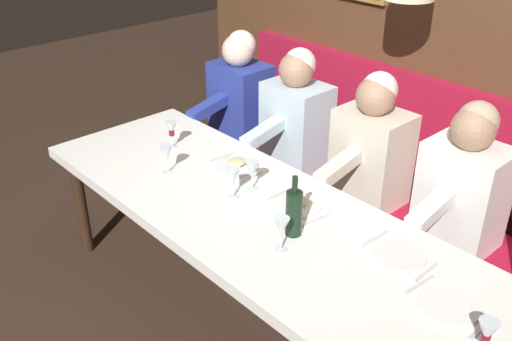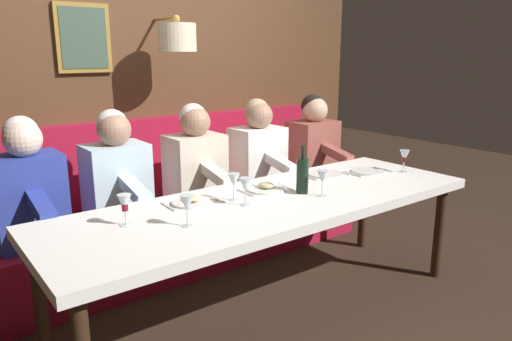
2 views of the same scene
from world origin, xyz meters
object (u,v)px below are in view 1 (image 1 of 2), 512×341
at_px(diner_middle, 372,144).
at_px(wine_bottle, 294,212).
at_px(wine_glass_5, 487,333).
at_px(diner_near, 464,181).
at_px(wine_glass_0, 252,169).
at_px(dining_table, 259,222).
at_px(diner_farthest, 240,91).
at_px(wine_glass_4, 282,227).
at_px(wine_glass_2, 234,176).
at_px(wine_glass_3, 167,154).
at_px(wine_glass_1, 171,129).
at_px(diner_far, 296,114).

xyz_separation_m(diner_middle, wine_bottle, (-0.89, -0.25, 0.04)).
height_order(diner_middle, wine_glass_5, diner_middle).
xyz_separation_m(diner_near, wine_glass_0, (-0.76, 0.76, 0.04)).
height_order(dining_table, diner_farthest, diner_farthest).
height_order(diner_middle, wine_glass_4, diner_middle).
distance_m(wine_glass_2, wine_glass_3, 0.45).
relative_size(wine_glass_1, wine_glass_3, 1.00).
height_order(wine_glass_0, wine_bottle, wine_bottle).
relative_size(wine_glass_1, wine_glass_5, 1.00).
distance_m(wine_glass_0, wine_glass_3, 0.49).
bearing_deg(wine_glass_1, wine_glass_3, -129.49).
relative_size(wine_glass_1, wine_glass_2, 1.00).
distance_m(wine_glass_4, wine_bottle, 0.14).
bearing_deg(dining_table, wine_glass_1, 83.32).
relative_size(wine_glass_2, wine_glass_3, 1.00).
relative_size(diner_near, wine_glass_1, 4.82).
xyz_separation_m(diner_middle, wine_glass_0, (-0.76, 0.18, 0.04)).
distance_m(diner_far, wine_glass_4, 1.36).
xyz_separation_m(diner_near, wine_bottle, (-0.89, 0.33, 0.04)).
bearing_deg(wine_glass_1, wine_bottle, -95.76).
height_order(diner_middle, wine_glass_2, diner_middle).
bearing_deg(wine_glass_3, wine_glass_0, -63.22).
bearing_deg(wine_glass_1, wine_glass_4, -101.60).
distance_m(dining_table, diner_near, 1.06).
bearing_deg(wine_bottle, diner_middle, 15.47).
height_order(dining_table, wine_bottle, wine_bottle).
xyz_separation_m(wine_glass_0, wine_bottle, (-0.13, -0.43, -0.00)).
distance_m(diner_farthest, wine_glass_1, 0.83).
distance_m(diner_middle, diner_far, 0.60).
relative_size(diner_farthest, wine_glass_0, 4.82).
bearing_deg(wine_glass_4, diner_farthest, 54.87).
distance_m(wine_glass_3, wine_glass_4, 0.92).
relative_size(diner_farthest, wine_glass_2, 4.82).
distance_m(wine_glass_0, wine_bottle, 0.45).
xyz_separation_m(diner_near, wine_glass_3, (-0.98, 1.20, 0.04)).
xyz_separation_m(wine_glass_0, wine_glass_2, (-0.12, 0.01, 0.00)).
relative_size(dining_table, diner_far, 3.46).
height_order(dining_table, wine_glass_0, wine_glass_0).
distance_m(wine_glass_0, wine_glass_2, 0.12).
distance_m(diner_middle, wine_glass_4, 1.06).
xyz_separation_m(diner_far, wine_glass_3, (-0.98, 0.02, 0.04)).
relative_size(diner_far, wine_glass_0, 4.82).
bearing_deg(wine_glass_3, diner_near, -50.75).
xyz_separation_m(wine_glass_5, wine_bottle, (0.05, 0.96, 0.00)).
xyz_separation_m(diner_near, wine_glass_5, (-0.95, -0.62, 0.04)).
relative_size(wine_glass_3, wine_bottle, 0.55).
relative_size(wine_glass_0, wine_glass_4, 1.00).
distance_m(dining_table, wine_glass_5, 1.21).
bearing_deg(diner_near, diner_far, 90.00).
bearing_deg(wine_glass_5, dining_table, 86.93).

